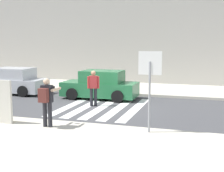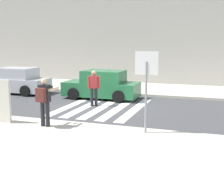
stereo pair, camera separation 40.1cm
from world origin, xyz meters
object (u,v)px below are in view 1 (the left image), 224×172
Objects in this scene: pedestrian_crossing at (93,86)px; parked_car_silver at (13,82)px; photographer_with_backpack at (47,98)px; stop_sign at (150,74)px; parked_car_green at (100,85)px.

parked_car_silver is at bearing 161.30° from pedestrian_crossing.
stop_sign is at bearing 7.27° from photographer_with_backpack.
photographer_with_backpack is at bearing -47.71° from parked_car_silver.
photographer_with_backpack is 8.75m from parked_car_silver.
stop_sign is 0.65× the size of parked_car_green.
pedestrian_crossing is at bearing 89.35° from photographer_with_backpack.
stop_sign is 3.67m from photographer_with_backpack.
photographer_with_backpack is 0.42× the size of parked_car_silver.
stop_sign is 7.25m from parked_car_green.
stop_sign is 11.25m from parked_car_silver.
parked_car_silver is at bearing 147.42° from stop_sign.
photographer_with_backpack is 6.48m from parked_car_green.
stop_sign is 1.55× the size of photographer_with_backpack.
photographer_with_backpack is at bearing -90.65° from pedestrian_crossing.
parked_car_silver is at bearing -180.00° from parked_car_green.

